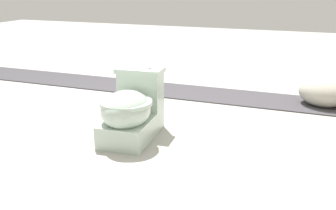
# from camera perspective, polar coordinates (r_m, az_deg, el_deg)

# --- Properties ---
(ground_plane) EXTENTS (14.00, 14.00, 0.00)m
(ground_plane) POSITION_cam_1_polar(r_m,az_deg,el_deg) (3.33, -6.32, -2.95)
(ground_plane) COLOR #A8A59E
(gravel_strip) EXTENTS (0.56, 8.00, 0.01)m
(gravel_strip) POSITION_cam_1_polar(r_m,az_deg,el_deg) (4.18, 6.92, 1.44)
(gravel_strip) COLOR #423F44
(gravel_strip) RESTS_ON ground
(toilet) EXTENTS (0.66, 0.42, 0.52)m
(toilet) POSITION_cam_1_polar(r_m,az_deg,el_deg) (3.00, -5.39, -0.85)
(toilet) COLOR #B2C6B7
(toilet) RESTS_ON ground
(boulder_near) EXTENTS (0.55, 0.59, 0.27)m
(boulder_near) POSITION_cam_1_polar(r_m,az_deg,el_deg) (4.06, 21.62, 1.68)
(boulder_near) COLOR #ADA899
(boulder_near) RESTS_ON ground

